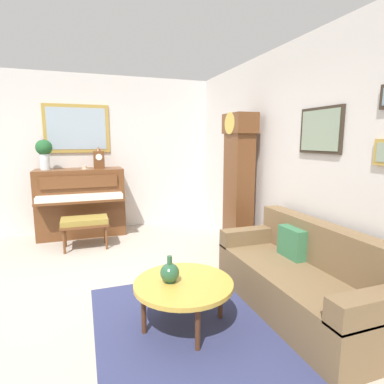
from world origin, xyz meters
name	(u,v)px	position (x,y,z in m)	size (l,w,h in m)	color
ground_plane	(93,294)	(0.00, 0.00, -0.05)	(6.40, 6.00, 0.10)	#B2A899
wall_left	(84,153)	(-2.60, 0.00, 1.41)	(0.13, 4.90, 2.80)	silver
wall_back	(282,159)	(0.02, 2.40, 1.40)	(5.30, 0.13, 2.80)	silver
area_rug	(184,330)	(1.06, 0.73, 0.00)	(2.10, 1.50, 0.01)	navy
piano	(81,202)	(-2.23, -0.09, 0.59)	(0.87, 1.44, 1.16)	brown
piano_bench	(85,223)	(-1.47, -0.05, 0.41)	(0.42, 0.70, 0.48)	brown
grandfather_clock	(238,188)	(-0.56, 2.08, 0.96)	(0.52, 0.34, 2.03)	brown
couch	(302,279)	(1.10, 1.93, 0.31)	(1.90, 0.80, 0.84)	brown
coffee_table	(184,285)	(0.98, 0.75, 0.38)	(0.88, 0.88, 0.41)	gold
mantel_clock	(99,159)	(-2.23, 0.24, 1.33)	(0.13, 0.18, 0.38)	brown
flower_vase	(44,151)	(-2.23, -0.62, 1.48)	(0.26, 0.26, 0.58)	silver
teacup	(85,168)	(-2.15, 0.00, 1.19)	(0.12, 0.12, 0.06)	beige
green_jug	(170,273)	(0.94, 0.64, 0.50)	(0.17, 0.17, 0.24)	#234C33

